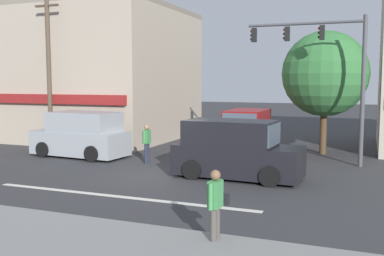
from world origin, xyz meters
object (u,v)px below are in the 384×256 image
at_px(traffic_light_mast, 330,63).
at_px(pedestrian_foreground_with_bag, 216,203).
at_px(van_approaching_near, 246,132).
at_px(utility_pole_near_left, 49,72).
at_px(street_tree, 325,74).
at_px(van_crossing_leftbound, 81,135).
at_px(van_crossing_rightbound, 236,151).
at_px(pedestrian_mid_crossing, 147,141).

height_order(traffic_light_mast, pedestrian_foreground_with_bag, traffic_light_mast).
bearing_deg(van_approaching_near, utility_pole_near_left, -164.21).
bearing_deg(street_tree, utility_pole_near_left, -164.63).
bearing_deg(van_approaching_near, pedestrian_foreground_with_bag, -77.98).
bearing_deg(van_crossing_leftbound, van_crossing_rightbound, -12.89).
distance_m(utility_pole_near_left, van_approaching_near, 10.55).
xyz_separation_m(traffic_light_mast, pedestrian_foreground_with_bag, (-1.36, -10.87, -3.35)).
relative_size(van_approaching_near, pedestrian_foreground_with_bag, 2.78).
relative_size(street_tree, van_crossing_rightbound, 1.27).
xyz_separation_m(van_crossing_rightbound, pedestrian_mid_crossing, (-4.40, 1.49, -0.06)).
bearing_deg(pedestrian_foreground_with_bag, van_approaching_near, 102.02).
bearing_deg(van_crossing_rightbound, van_approaching_near, 101.21).
height_order(van_crossing_rightbound, van_crossing_leftbound, same).
relative_size(utility_pole_near_left, traffic_light_mast, 1.25).
relative_size(street_tree, van_crossing_leftbound, 1.26).
xyz_separation_m(street_tree, van_approaching_near, (-3.62, -0.92, -2.88)).
distance_m(pedestrian_foreground_with_bag, pedestrian_mid_crossing, 10.23).
distance_m(van_approaching_near, pedestrian_foreground_with_bag, 13.12).
bearing_deg(street_tree, pedestrian_foreground_with_bag, -93.68).
distance_m(traffic_light_mast, pedestrian_mid_crossing, 8.43).
xyz_separation_m(van_approaching_near, pedestrian_foreground_with_bag, (2.73, -12.83, -0.05)).
distance_m(van_crossing_rightbound, van_approaching_near, 6.11).
bearing_deg(van_crossing_rightbound, pedestrian_foreground_with_bag, -77.27).
distance_m(van_approaching_near, van_crossing_leftbound, 8.00).
xyz_separation_m(traffic_light_mast, van_approaching_near, (-4.09, 1.96, -3.30)).
bearing_deg(van_crossing_leftbound, pedestrian_mid_crossing, -5.42).
xyz_separation_m(street_tree, pedestrian_foreground_with_bag, (-0.88, -13.74, -2.93)).
bearing_deg(pedestrian_mid_crossing, utility_pole_near_left, 164.97).
bearing_deg(van_approaching_near, traffic_light_mast, -25.63).
bearing_deg(street_tree, pedestrian_mid_crossing, -141.57).
distance_m(street_tree, utility_pole_near_left, 13.84).
distance_m(street_tree, pedestrian_mid_crossing, 9.20).
height_order(utility_pole_near_left, van_approaching_near, utility_pole_near_left).
distance_m(traffic_light_mast, van_crossing_rightbound, 5.96).
relative_size(van_approaching_near, van_crossing_leftbound, 0.98).
bearing_deg(van_crossing_leftbound, pedestrian_foreground_with_bag, -42.19).
distance_m(utility_pole_near_left, pedestrian_foreground_with_bag, 16.32).
xyz_separation_m(van_crossing_rightbound, van_crossing_leftbound, (-8.02, 1.84, 0.00)).
xyz_separation_m(street_tree, van_crossing_rightbound, (-2.43, -6.91, -2.88)).
distance_m(street_tree, van_crossing_leftbound, 11.97).
bearing_deg(street_tree, van_crossing_leftbound, -154.09).
distance_m(van_crossing_rightbound, pedestrian_mid_crossing, 4.65).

